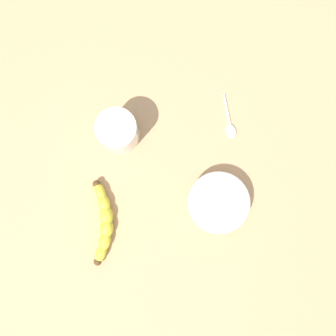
{
  "coord_description": "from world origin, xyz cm",
  "views": [
    {
      "loc": [
        -7.43,
        9.39,
        83.66
      ],
      "look_at": [
        -7.18,
        2.53,
        5.0
      ],
      "focal_mm": 35.68,
      "sensor_mm": 36.0,
      "label": 1
    }
  ],
  "objects_px": {
    "smoothie_glass": "(119,132)",
    "ceramic_bowl": "(218,202)",
    "banana": "(104,222)",
    "teaspoon": "(231,129)"
  },
  "relations": [
    {
      "from": "smoothie_glass",
      "to": "ceramic_bowl",
      "type": "distance_m",
      "value": 0.28
    },
    {
      "from": "banana",
      "to": "teaspoon",
      "type": "bearing_deg",
      "value": -55.33
    },
    {
      "from": "banana",
      "to": "smoothie_glass",
      "type": "bearing_deg",
      "value": -11.74
    },
    {
      "from": "smoothie_glass",
      "to": "ceramic_bowl",
      "type": "relative_size",
      "value": 0.66
    },
    {
      "from": "smoothie_glass",
      "to": "teaspoon",
      "type": "xyz_separation_m",
      "value": [
        -0.27,
        -0.03,
        -0.04
      ]
    },
    {
      "from": "banana",
      "to": "teaspoon",
      "type": "relative_size",
      "value": 1.76
    },
    {
      "from": "smoothie_glass",
      "to": "teaspoon",
      "type": "distance_m",
      "value": 0.27
    },
    {
      "from": "teaspoon",
      "to": "banana",
      "type": "bearing_deg",
      "value": -63.68
    },
    {
      "from": "ceramic_bowl",
      "to": "banana",
      "type": "bearing_deg",
      "value": 11.9
    },
    {
      "from": "banana",
      "to": "smoothie_glass",
      "type": "height_order",
      "value": "smoothie_glass"
    }
  ]
}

